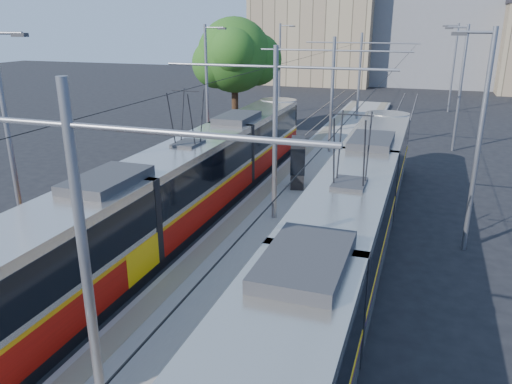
% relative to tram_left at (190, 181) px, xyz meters
% --- Properties ---
extents(ground, '(160.00, 160.00, 0.00)m').
position_rel_tram_left_xyz_m(ground, '(3.60, -7.43, -1.71)').
color(ground, black).
rests_on(ground, ground).
extents(platform, '(4.00, 50.00, 0.30)m').
position_rel_tram_left_xyz_m(platform, '(3.60, 9.57, -1.56)').
color(platform, gray).
rests_on(platform, ground).
extents(tactile_strip_left, '(0.70, 50.00, 0.01)m').
position_rel_tram_left_xyz_m(tactile_strip_left, '(2.15, 9.57, -1.40)').
color(tactile_strip_left, gray).
rests_on(tactile_strip_left, platform).
extents(tactile_strip_right, '(0.70, 50.00, 0.01)m').
position_rel_tram_left_xyz_m(tactile_strip_right, '(5.05, 9.57, -1.40)').
color(tactile_strip_right, gray).
rests_on(tactile_strip_right, platform).
extents(rails, '(8.71, 70.00, 0.03)m').
position_rel_tram_left_xyz_m(rails, '(3.60, 9.57, -1.69)').
color(rails, gray).
rests_on(rails, ground).
extents(track_arrow, '(1.20, 5.00, 0.01)m').
position_rel_tram_left_xyz_m(track_arrow, '(0.00, -10.43, -1.70)').
color(track_arrow, silver).
rests_on(track_arrow, ground).
extents(tram_left, '(2.43, 28.30, 5.50)m').
position_rel_tram_left_xyz_m(tram_left, '(0.00, 0.00, 0.00)').
color(tram_left, black).
rests_on(tram_left, ground).
extents(tram_right, '(2.43, 28.97, 5.50)m').
position_rel_tram_left_xyz_m(tram_right, '(7.20, -3.24, 0.15)').
color(tram_right, black).
rests_on(tram_right, ground).
extents(catenary, '(9.20, 70.00, 7.00)m').
position_rel_tram_left_xyz_m(catenary, '(3.60, 6.72, 2.81)').
color(catenary, gray).
rests_on(catenary, platform).
extents(street_lamps, '(15.18, 38.22, 8.00)m').
position_rel_tram_left_xyz_m(street_lamps, '(3.60, 13.57, 2.47)').
color(street_lamps, gray).
rests_on(street_lamps, ground).
extents(shelter, '(0.95, 1.27, 2.52)m').
position_rel_tram_left_xyz_m(shelter, '(3.50, 4.84, -0.09)').
color(shelter, black).
rests_on(shelter, platform).
extents(tree, '(5.86, 5.42, 8.51)m').
position_rel_tram_left_xyz_m(tree, '(-3.92, 16.49, 4.05)').
color(tree, '#382314').
rests_on(tree, ground).
extents(building_left, '(16.32, 12.24, 13.85)m').
position_rel_tram_left_xyz_m(building_left, '(-6.40, 52.57, 5.23)').
color(building_left, '#998768').
rests_on(building_left, ground).
extents(building_centre, '(18.36, 14.28, 17.46)m').
position_rel_tram_left_xyz_m(building_centre, '(9.60, 56.57, 7.03)').
color(building_centre, slate).
rests_on(building_centre, ground).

